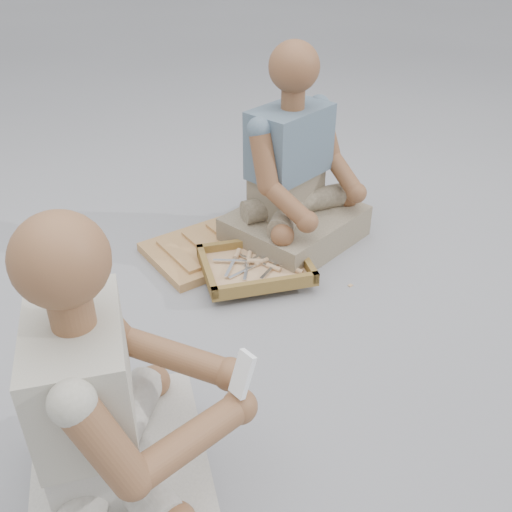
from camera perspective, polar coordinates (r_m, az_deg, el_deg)
ground at (r=2.18m, az=2.70°, el=-8.80°), size 60.00×60.00×0.00m
carved_panel at (r=2.72m, az=-3.89°, el=1.01°), size 0.65×0.44×0.04m
tool_tray at (r=2.49m, az=-0.04°, el=-1.04°), size 0.56×0.51×0.06m
chisel_0 at (r=2.53m, az=-0.75°, el=-0.31°), size 0.16×0.18×0.02m
chisel_1 at (r=2.59m, az=0.96°, el=0.54°), size 0.22×0.08×0.02m
chisel_2 at (r=2.46m, az=3.56°, el=-1.24°), size 0.09×0.21×0.02m
chisel_3 at (r=2.50m, az=-0.59°, el=-0.50°), size 0.18×0.15×0.02m
chisel_4 at (r=2.51m, az=2.29°, el=-0.43°), size 0.21×0.11×0.02m
chisel_5 at (r=2.56m, az=2.70°, el=0.17°), size 0.16×0.17×0.02m
chisel_6 at (r=2.60m, az=1.78°, el=0.99°), size 0.20×0.12×0.02m
chisel_7 at (r=2.53m, az=-2.03°, el=-0.05°), size 0.18×0.15×0.02m
chisel_8 at (r=2.49m, az=0.18°, el=-0.81°), size 0.22×0.04×0.02m
chisel_9 at (r=2.48m, az=1.37°, el=-1.02°), size 0.09×0.21×0.02m
wood_chip_0 at (r=2.58m, az=3.86°, el=-1.50°), size 0.02×0.02×0.00m
wood_chip_1 at (r=2.51m, az=9.42°, el=-2.92°), size 0.02×0.02×0.00m
wood_chip_2 at (r=2.50m, az=-5.74°, el=-2.71°), size 0.02×0.02×0.00m
wood_chip_3 at (r=2.77m, az=-3.21°, el=1.23°), size 0.02×0.02×0.00m
wood_chip_4 at (r=2.68m, az=6.01°, el=-0.05°), size 0.02×0.02×0.00m
wood_chip_5 at (r=2.63m, az=1.56°, el=-0.67°), size 0.02×0.02×0.00m
wood_chip_6 at (r=2.52m, az=5.15°, el=-2.41°), size 0.02×0.02×0.00m
wood_chip_7 at (r=2.48m, az=-3.87°, el=-3.00°), size 0.02×0.02×0.00m
wood_chip_8 at (r=2.53m, az=-2.01°, el=-2.11°), size 0.02×0.02×0.00m
wood_chip_9 at (r=2.87m, az=-1.12°, el=2.48°), size 0.02×0.02×0.00m
wood_chip_10 at (r=2.54m, az=0.37°, el=-1.91°), size 0.02×0.02×0.00m
craftsman at (r=1.55m, az=-14.35°, el=-15.59°), size 0.69×0.71×0.90m
companion at (r=2.67m, az=3.89°, el=7.44°), size 0.68×0.59×0.94m
mobile_phone at (r=1.44m, az=-1.37°, el=-11.72°), size 0.06×0.05×0.12m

